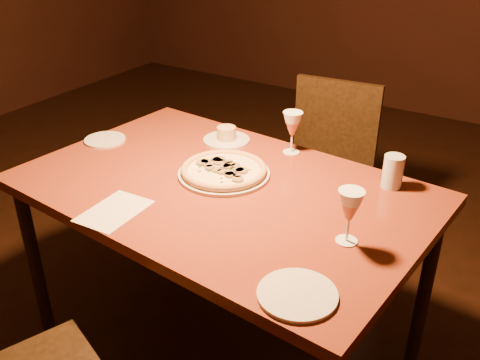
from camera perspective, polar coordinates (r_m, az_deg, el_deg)
The scene contains 11 objects.
floor at distance 2.51m, azimuth -9.35°, elevation -16.66°, with size 7.00×7.00×0.00m, color black.
dining_table at distance 2.01m, azimuth -1.93°, elevation -2.35°, with size 1.57×1.09×0.80m.
chair_far at distance 2.81m, azimuth 9.09°, elevation 1.81°, with size 0.49×0.49×0.93m.
pizza_plate at distance 2.04m, azimuth -1.72°, elevation 1.02°, with size 0.35×0.35×0.04m.
ramekin_saucer at distance 2.34m, azimuth -1.45°, elevation 4.66°, with size 0.20×0.20×0.06m.
wine_glass_far at distance 2.21m, azimuth 5.58°, elevation 5.04°, with size 0.08×0.08×0.18m, color #C16C50, non-canonical shape.
wine_glass_right at distance 1.65m, azimuth 11.56°, elevation -3.86°, with size 0.08×0.08×0.18m, color #C16C50, non-canonical shape.
water_tumbler at distance 2.02m, azimuth 16.00°, elevation 0.88°, with size 0.07×0.07×0.12m, color silver.
side_plate_left at distance 2.42m, azimuth -14.21°, elevation 4.19°, with size 0.18×0.18×0.01m, color silver.
side_plate_near at distance 1.47m, azimuth 6.13°, elevation -12.04°, with size 0.22×0.22×0.01m, color silver.
menu_card at distance 1.87m, azimuth -13.27°, elevation -3.24°, with size 0.16×0.24×0.00m, color beige.
Camera 1 is at (1.27, -1.28, 1.74)m, focal length 40.00 mm.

